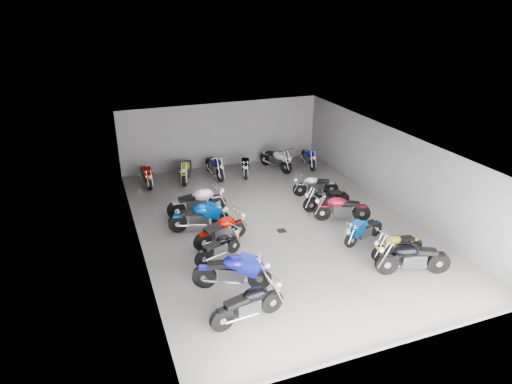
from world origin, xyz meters
TOP-DOWN VIEW (x-y plane):
  - ground at (0.00, 0.00)m, footprint 14.00×14.00m
  - wall_back at (0.00, 7.00)m, footprint 10.00×0.10m
  - wall_left at (-5.00, 0.00)m, footprint 0.10×14.00m
  - wall_right at (5.00, 0.00)m, footprint 0.10×14.00m
  - ceiling at (0.00, 0.00)m, footprint 10.00×14.00m
  - drain_grate at (0.00, -0.50)m, footprint 0.32×0.32m
  - motorcycle_left_a at (-2.82, -4.79)m, footprint 2.15×0.55m
  - motorcycle_left_b at (-2.76, -3.23)m, footprint 2.23×1.04m
  - motorcycle_left_c at (-2.69, -1.55)m, footprint 1.75×0.83m
  - motorcycle_left_d at (-2.32, -0.60)m, footprint 2.09×0.80m
  - motorcycle_left_e at (-2.78, 0.62)m, footprint 2.25×0.60m
  - motorcycle_left_f at (-2.56, 1.86)m, footprint 2.37×0.48m
  - motorcycle_right_a at (2.65, -4.46)m, footprint 2.27×0.87m
  - motorcycle_right_b at (2.79, -3.52)m, footprint 1.93×0.38m
  - motorcycle_right_c at (2.36, -2.22)m, footprint 1.82×0.68m
  - motorcycle_right_d at (2.46, -0.52)m, footprint 2.07×0.95m
  - motorcycle_right_e at (2.40, 0.57)m, footprint 2.06×0.40m
  - motorcycle_right_f at (2.63, 1.96)m, footprint 1.93×0.66m
  - motorcycle_back_a at (-4.00, 5.72)m, footprint 0.43×2.02m
  - motorcycle_back_b at (-2.16, 5.63)m, footprint 0.87×2.08m
  - motorcycle_back_c at (-0.81, 5.61)m, footprint 0.47×2.18m
  - motorcycle_back_d at (0.64, 5.39)m, footprint 0.65×1.87m
  - motorcycle_back_e at (2.29, 5.47)m, footprint 0.85×2.18m
  - motorcycle_back_f at (4.00, 5.32)m, footprint 0.52×2.02m

SIDE VIEW (x-z plane):
  - ground at x=0.00m, z-range 0.00..0.00m
  - drain_grate at x=0.00m, z-range 0.00..0.01m
  - motorcycle_left_c at x=-2.69m, z-range 0.04..0.85m
  - motorcycle_right_c at x=2.36m, z-range 0.04..0.86m
  - motorcycle_back_d at x=0.64m, z-range 0.04..0.88m
  - motorcycle_right_b at x=2.79m, z-range 0.04..0.89m
  - motorcycle_right_f at x=2.63m, z-range 0.04..0.90m
  - motorcycle_back_a at x=-4.00m, z-range 0.04..0.93m
  - motorcycle_back_f at x=4.00m, z-range 0.04..0.93m
  - motorcycle_right_e at x=2.40m, z-range 0.04..0.95m
  - motorcycle_left_d at x=-2.32m, z-range 0.04..0.99m
  - motorcycle_left_a at x=-2.82m, z-range 0.04..0.99m
  - motorcycle_back_b at x=-2.16m, z-range 0.04..0.99m
  - motorcycle_right_d at x=2.46m, z-range 0.04..1.00m
  - motorcycle_back_c at x=-0.81m, z-range 0.04..1.00m
  - motorcycle_back_e at x=2.29m, z-range 0.05..1.04m
  - motorcycle_left_e at x=-2.78m, z-range 0.05..1.04m
  - motorcycle_right_a at x=2.65m, z-range 0.05..1.08m
  - motorcycle_left_b at x=-2.76m, z-range 0.05..1.08m
  - motorcycle_left_f at x=-2.56m, z-range 0.05..1.09m
  - wall_back at x=0.00m, z-range 0.00..3.20m
  - wall_left at x=-5.00m, z-range 0.00..3.20m
  - wall_right at x=5.00m, z-range 0.00..3.20m
  - ceiling at x=0.00m, z-range 3.20..3.24m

